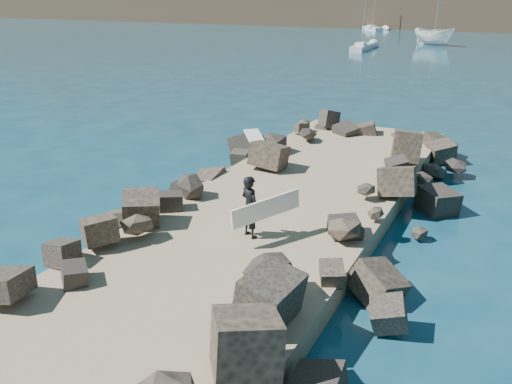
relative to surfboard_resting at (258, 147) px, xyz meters
The scene contains 10 objects.
ground 5.02m from the surfboard_resting, 57.59° to the right, with size 800.00×800.00×0.00m, color #0F384C.
jetty 6.73m from the surfboard_resting, 66.81° to the right, with size 6.00×26.00×0.60m, color #8C7759.
riprap_left 5.68m from the surfboard_resting, 92.70° to the right, with size 2.60×22.00×1.00m, color black.
riprap_right 7.93m from the surfboard_resting, 45.59° to the right, with size 2.60×22.00×1.00m, color black.
surfboard_resting is the anchor object (origin of this frame).
boat_imported 56.64m from the surfboard_resting, 93.20° to the left, with size 2.30×6.12×2.36m, color white.
surfer_with_board 6.61m from the surfboard_resting, 63.61° to the right, with size 1.31×1.80×1.63m.
sailboat_b 61.46m from the surfboard_resting, 93.53° to the left, with size 2.32×6.24×7.46m.
sailboat_e 84.70m from the surfboard_resting, 102.73° to the left, with size 5.39×6.54×8.44m.
sailboat_a 46.99m from the surfboard_resting, 101.92° to the left, with size 1.84×6.83×8.18m.
Camera 1 is at (5.72, -11.81, 6.35)m, focal length 35.00 mm.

